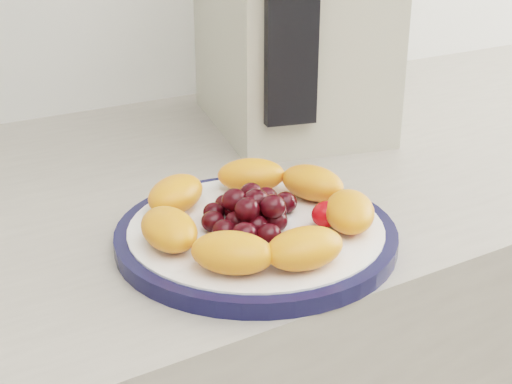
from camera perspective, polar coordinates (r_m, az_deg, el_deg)
plate_rim at (r=0.64m, az=0.00°, el=-3.49°), size 0.25×0.25×0.01m
plate_face at (r=0.64m, az=0.00°, el=-3.41°), size 0.23×0.23×0.02m
appliance_panel at (r=0.79m, az=2.86°, el=14.37°), size 0.06×0.03×0.25m
fruit_plate at (r=0.63m, az=0.35°, el=-1.54°), size 0.22×0.21×0.04m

